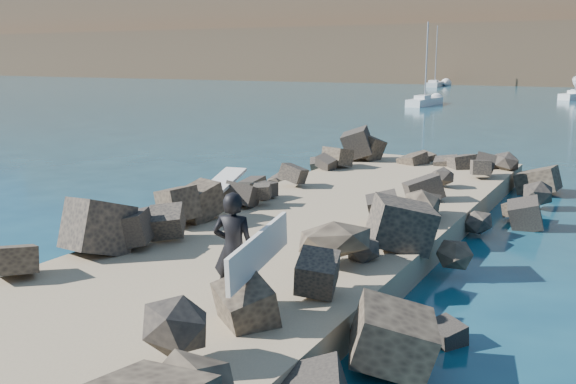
# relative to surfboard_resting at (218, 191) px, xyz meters

# --- Properties ---
(ground) EXTENTS (800.00, 800.00, 0.00)m
(ground) POSITION_rel_surfboard_resting_xyz_m (2.69, -0.22, -1.04)
(ground) COLOR #0F384C
(ground) RESTS_ON ground
(jetty) EXTENTS (6.00, 26.00, 0.60)m
(jetty) POSITION_rel_surfboard_resting_xyz_m (2.69, -2.22, -0.74)
(jetty) COLOR #8C7759
(jetty) RESTS_ON ground
(riprap_left) EXTENTS (2.60, 22.00, 1.00)m
(riprap_left) POSITION_rel_surfboard_resting_xyz_m (-0.21, -1.72, -0.54)
(riprap_left) COLOR black
(riprap_left) RESTS_ON ground
(riprap_right) EXTENTS (2.60, 22.00, 1.00)m
(riprap_right) POSITION_rel_surfboard_resting_xyz_m (5.59, -1.72, -0.54)
(riprap_right) COLOR black
(riprap_right) RESTS_ON ground
(surfboard_resting) EXTENTS (0.96, 2.45, 0.08)m
(surfboard_resting) POSITION_rel_surfboard_resting_xyz_m (0.00, 0.00, 0.00)
(surfboard_resting) COLOR silver
(surfboard_resting) RESTS_ON riprap_left
(surfer_with_board) EXTENTS (1.01, 2.21, 1.79)m
(surfer_with_board) POSITION_rel_surfboard_resting_xyz_m (4.04, -5.29, 0.46)
(surfer_with_board) COLOR black
(surfer_with_board) RESTS_ON jetty
(sailboat_b) EXTENTS (2.82, 5.78, 6.97)m
(sailboat_b) POSITION_rel_surfboard_resting_xyz_m (3.09, 60.90, -0.69)
(sailboat_b) COLOR silver
(sailboat_b) RESTS_ON ground
(sailboat_a) EXTENTS (1.70, 6.28, 7.58)m
(sailboat_a) POSITION_rel_surfboard_resting_xyz_m (-8.15, 44.71, -0.69)
(sailboat_a) COLOR silver
(sailboat_a) RESTS_ON ground
(sailboat_e) EXTENTS (2.72, 7.70, 9.04)m
(sailboat_e) POSITION_rel_surfboard_resting_xyz_m (-18.21, 83.18, -0.69)
(sailboat_e) COLOR silver
(sailboat_e) RESTS_ON ground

